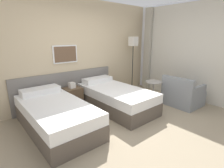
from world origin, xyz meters
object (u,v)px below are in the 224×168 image
Objects in this scene: bed_near_window at (115,98)px; floor_lamp at (133,47)px; side_table at (153,88)px; nightstand at (73,97)px; armchair at (182,95)px; bed_near_door at (56,115)px.

bed_near_window is 1.92m from floor_lamp.
bed_near_window is at bearing 160.00° from side_table.
nightstand is 1.08× the size of side_table.
nightstand is 0.37× the size of floor_lamp.
floor_lamp is at bearing 73.60° from side_table.
armchair is at bearing -37.46° from nightstand.
nightstand is at bearing 44.81° from bed_near_door.
floor_lamp is 2.93× the size of side_table.
nightstand is 0.74× the size of armchair.
nightstand is 2.86m from armchair.
floor_lamp reaches higher than nightstand.
floor_lamp is (2.90, 0.71, 1.18)m from bed_near_door.
armchair is (0.15, -1.68, -1.19)m from floor_lamp.
bed_near_window is at bearing 0.00° from bed_near_door.
floor_lamp is 2.06m from armchair.
nightstand is (0.77, 0.77, -0.01)m from bed_near_door.
bed_near_window is at bearing -44.81° from nightstand.
bed_near_window reaches higher than side_table.
nightstand is at bearing 54.43° from armchair.
bed_near_door is 3.40× the size of side_table.
side_table is 0.77m from armchair.
armchair is at bearing -51.95° from side_table.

